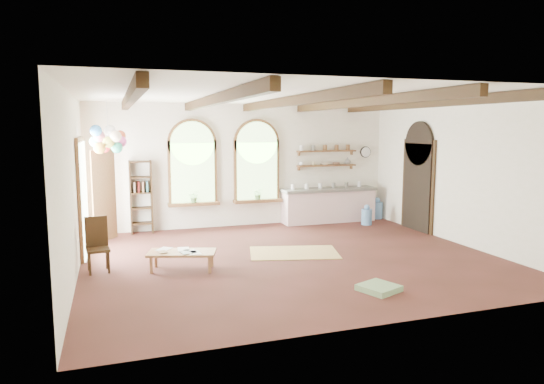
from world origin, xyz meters
name	(u,v)px	position (x,y,z in m)	size (l,w,h in m)	color
floor	(292,258)	(0.00, 0.00, 0.00)	(8.00, 8.00, 0.00)	#522721
ceiling_beams	(292,101)	(0.00, 0.00, 3.10)	(6.20, 6.80, 0.18)	#341F10
window_left	(193,166)	(-1.40, 3.43, 1.63)	(1.30, 0.28, 2.20)	brown
window_right	(257,164)	(0.30, 3.43, 1.63)	(1.30, 0.28, 2.20)	brown
left_doorway	(83,198)	(-3.95, 1.80, 1.15)	(0.10, 1.90, 2.50)	brown
right_doorway	(417,187)	(3.95, 1.50, 1.10)	(0.10, 1.30, 2.40)	black
kitchen_counter	(329,205)	(2.30, 3.20, 0.48)	(2.68, 0.62, 0.94)	silver
wall_shelf_lower	(326,166)	(2.30, 3.38, 1.55)	(1.70, 0.24, 0.04)	brown
wall_shelf_upper	(327,151)	(2.30, 3.38, 1.95)	(1.70, 0.24, 0.04)	brown
wall_clock	(366,152)	(3.55, 3.45, 1.90)	(0.32, 0.32, 0.04)	black
bookshelf	(141,197)	(-2.70, 3.32, 0.90)	(0.53, 0.32, 1.80)	#341F10
coffee_table	(182,254)	(-2.20, -0.15, 0.31)	(1.33, 0.89, 0.35)	#A7834C
side_chair	(98,256)	(-3.65, 0.22, 0.29)	(0.43, 0.43, 0.99)	#341F10
floor_mat	(294,253)	(0.18, 0.33, 0.01)	(1.81, 1.12, 0.02)	tan
floor_cushion	(379,288)	(0.62, -2.30, 0.05)	(0.55, 0.55, 0.09)	#779D6C
water_jug_a	(367,216)	(3.10, 2.50, 0.24)	(0.28, 0.28, 0.55)	#6196D0
water_jug_b	(377,209)	(3.82, 3.20, 0.26)	(0.32, 0.32, 0.61)	#6196D0
balloon_cluster	(108,140)	(-3.41, 2.14, 2.33)	(0.78, 0.79, 1.15)	silver
table_book	(158,253)	(-2.62, -0.14, 0.36)	(0.15, 0.22, 0.02)	olive
tablet	(186,253)	(-2.15, -0.29, 0.35)	(0.17, 0.24, 0.01)	black
potted_plant_left	(194,197)	(-1.40, 3.32, 0.85)	(0.27, 0.23, 0.30)	#598C4C
potted_plant_right	(258,194)	(0.30, 3.32, 0.85)	(0.27, 0.23, 0.30)	#598C4C
shelf_cup_a	(301,164)	(1.55, 3.38, 1.62)	(0.12, 0.10, 0.10)	white
shelf_cup_b	(313,163)	(1.90, 3.38, 1.62)	(0.10, 0.10, 0.09)	beige
shelf_bowl_a	(325,164)	(2.25, 3.38, 1.60)	(0.22, 0.22, 0.05)	beige
shelf_bowl_b	(336,163)	(2.60, 3.38, 1.60)	(0.20, 0.20, 0.06)	#8C664C
shelf_vase	(348,161)	(2.95, 3.38, 1.67)	(0.18, 0.18, 0.19)	slate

